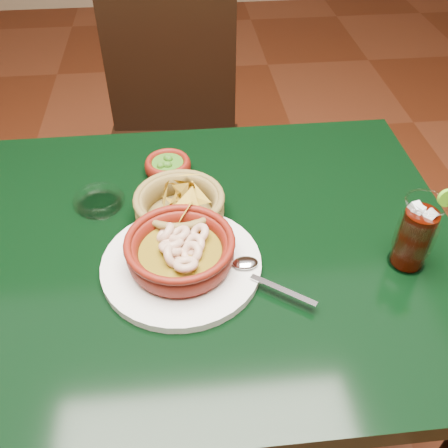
{
  "coord_description": "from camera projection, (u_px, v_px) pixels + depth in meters",
  "views": [
    {
      "loc": [
        0.07,
        -0.68,
        1.42
      ],
      "look_at": [
        0.14,
        -0.02,
        0.81
      ],
      "focal_mm": 40.0,
      "sensor_mm": 36.0,
      "label": 1
    }
  ],
  "objects": [
    {
      "name": "guacamole_ramekin",
      "position": [
        168.0,
        166.0,
        1.1
      ],
      "size": [
        0.12,
        0.12,
        0.04
      ],
      "color": "#551009",
      "rests_on": "dining_table"
    },
    {
      "name": "glass_ashtray",
      "position": [
        99.0,
        201.0,
        1.03
      ],
      "size": [
        0.11,
        0.11,
        0.03
      ],
      "color": "white",
      "rests_on": "dining_table"
    },
    {
      "name": "dining_chair",
      "position": [
        173.0,
        140.0,
        1.63
      ],
      "size": [
        0.47,
        0.47,
        0.95
      ],
      "color": "black",
      "rests_on": "ground"
    },
    {
      "name": "ground",
      "position": [
        176.0,
        426.0,
        1.46
      ],
      "size": [
        7.0,
        7.0,
        0.0
      ],
      "primitive_type": "plane",
      "color": "#471C0C",
      "rests_on": "ground"
    },
    {
      "name": "shrimp_plate",
      "position": [
        181.0,
        254.0,
        0.88
      ],
      "size": [
        0.37,
        0.29,
        0.08
      ],
      "color": "silver",
      "rests_on": "dining_table"
    },
    {
      "name": "dining_table",
      "position": [
        155.0,
        279.0,
        1.02
      ],
      "size": [
        1.2,
        0.8,
        0.75
      ],
      "color": "black",
      "rests_on": "ground"
    },
    {
      "name": "cola_drink",
      "position": [
        416.0,
        234.0,
        0.87
      ],
      "size": [
        0.15,
        0.15,
        0.17
      ],
      "color": "white",
      "rests_on": "dining_table"
    },
    {
      "name": "chip_basket",
      "position": [
        180.0,
        207.0,
        0.98
      ],
      "size": [
        0.21,
        0.21,
        0.13
      ],
      "color": "olive",
      "rests_on": "dining_table"
    }
  ]
}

